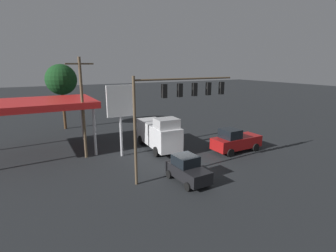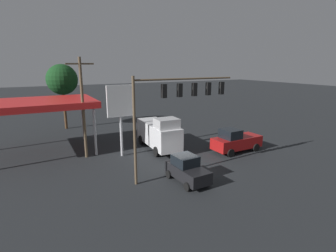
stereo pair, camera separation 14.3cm
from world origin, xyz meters
The scene contains 9 objects.
ground_plane centered at (0.00, 0.00, 0.00)m, with size 200.00×200.00×0.00m, color black.
traffic_signal_assembly centered at (0.64, 0.74, 6.05)m, with size 8.44×0.43×7.82m.
utility_pole centered at (6.18, -6.84, 4.89)m, with size 2.40×0.26×9.22m.
gas_station_canopy centered at (10.00, -10.13, 4.87)m, with size 10.79×7.40×5.22m.
price_sign centered at (3.09, -5.60, 4.95)m, with size 2.43×0.27×6.75m.
delivery_truck centered at (-0.98, -5.85, 1.69)m, with size 2.82×6.91×3.58m.
pickup_parked centered at (-7.39, -1.52, 1.11)m, with size 5.26×2.38×2.40m.
hatchback_crossing centered at (0.56, 2.08, 0.95)m, with size 2.13×3.89×1.97m.
street_tree centered at (6.37, -19.80, 6.59)m, with size 4.01×4.01×8.64m.
Camera 2 is at (10.31, 17.55, 8.56)m, focal length 28.00 mm.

